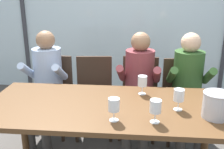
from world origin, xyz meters
name	(u,v)px	position (x,y,z in m)	size (l,w,h in m)	color
ground	(117,124)	(0.00, 1.00, 0.00)	(14.00, 14.00, 0.00)	#4C4742
window_glass_panel	(123,12)	(0.00, 2.27, 1.30)	(7.26, 0.03, 2.60)	silver
window_mullion_left	(23,12)	(-1.63, 2.25, 1.30)	(0.06, 0.06, 2.60)	#38383D
hillside_vineyard	(129,18)	(0.00, 6.08, 0.81)	(13.26, 2.40, 1.63)	#386633
dining_table	(108,113)	(0.00, 0.00, 0.66)	(2.06, 0.90, 0.73)	brown
chair_near_curtain	(53,88)	(-0.75, 0.85, 0.53)	(0.46, 0.46, 0.90)	#332319
chair_left_of_center	(94,89)	(-0.26, 0.86, 0.53)	(0.48, 0.48, 0.90)	#332319
chair_center	(139,89)	(0.27, 0.89, 0.53)	(0.48, 0.48, 0.90)	#332319
chair_right_of_center	(182,92)	(0.76, 0.85, 0.53)	(0.48, 0.48, 0.90)	#332319
person_pale_blue_shirt	(46,77)	(-0.79, 0.72, 0.70)	(0.48, 0.62, 1.22)	#9EB2D1
person_maroon_top	(139,80)	(0.26, 0.72, 0.70)	(0.48, 0.63, 1.22)	brown
person_olive_shirt	(189,82)	(0.80, 0.72, 0.70)	(0.46, 0.61, 1.22)	#2D5123
ice_bucket_primary	(216,105)	(0.82, -0.15, 0.84)	(0.21, 0.21, 0.20)	#B7B7BC
wine_glass_near_bucket	(156,107)	(0.37, -0.27, 0.85)	(0.08, 0.08, 0.17)	silver
wine_glass_center_pour	(179,95)	(0.56, -0.04, 0.86)	(0.08, 0.08, 0.17)	silver
wine_glass_by_right_taster	(142,82)	(0.28, 0.26, 0.85)	(0.08, 0.08, 0.17)	silver
wine_glass_spare_empty	(114,106)	(0.07, -0.27, 0.85)	(0.08, 0.08, 0.17)	silver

